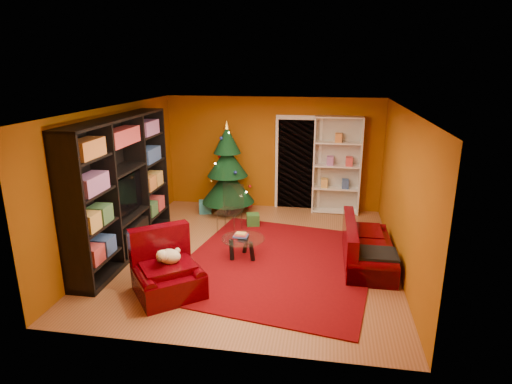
% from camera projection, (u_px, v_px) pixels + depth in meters
% --- Properties ---
extents(floor, '(5.00, 5.50, 0.05)m').
position_uv_depth(floor, '(252.00, 255.00, 7.76)').
color(floor, brown).
rests_on(floor, ground).
extents(ceiling, '(5.00, 5.50, 0.05)m').
position_uv_depth(ceiling, '(252.00, 107.00, 7.00)').
color(ceiling, silver).
rests_on(ceiling, wall_back).
extents(wall_back, '(5.00, 0.05, 2.60)m').
position_uv_depth(wall_back, '(273.00, 153.00, 10.00)').
color(wall_back, '#95510C').
rests_on(wall_back, ground).
extents(wall_left, '(0.05, 5.50, 2.60)m').
position_uv_depth(wall_left, '(116.00, 179.00, 7.78)').
color(wall_left, '#95510C').
rests_on(wall_left, ground).
extents(wall_right, '(0.05, 5.50, 2.60)m').
position_uv_depth(wall_right, '(404.00, 192.00, 6.98)').
color(wall_right, '#95510C').
rests_on(wall_right, ground).
extents(doorway, '(1.06, 0.60, 2.16)m').
position_uv_depth(doorway, '(298.00, 165.00, 9.94)').
color(doorway, black).
rests_on(doorway, floor).
extents(rug, '(3.67, 4.10, 0.02)m').
position_uv_depth(rug, '(277.00, 263.00, 7.38)').
color(rug, '#670509').
rests_on(rug, floor).
extents(media_unit, '(0.52, 3.19, 2.45)m').
position_uv_depth(media_unit, '(122.00, 188.00, 7.49)').
color(media_unit, black).
rests_on(media_unit, floor).
extents(christmas_tree, '(1.31, 1.31, 2.15)m').
position_uv_depth(christmas_tree, '(228.00, 169.00, 9.64)').
color(christmas_tree, black).
rests_on(christmas_tree, floor).
extents(gift_box_teal, '(0.35, 0.35, 0.28)m').
position_uv_depth(gift_box_teal, '(205.00, 207.00, 9.87)').
color(gift_box_teal, teal).
rests_on(gift_box_teal, floor).
extents(gift_box_green, '(0.32, 0.32, 0.26)m').
position_uv_depth(gift_box_green, '(253.00, 220.00, 9.06)').
color(gift_box_green, '#255F25').
rests_on(gift_box_green, floor).
extents(gift_box_red, '(0.26, 0.26, 0.22)m').
position_uv_depth(gift_box_red, '(246.00, 203.00, 10.26)').
color(gift_box_red, maroon).
rests_on(gift_box_red, floor).
extents(white_bookshelf, '(1.05, 0.39, 2.27)m').
position_uv_depth(white_bookshelf, '(337.00, 166.00, 9.63)').
color(white_bookshelf, white).
rests_on(white_bookshelf, floor).
extents(armchair, '(1.40, 1.40, 0.78)m').
position_uv_depth(armchair, '(168.00, 270.00, 6.28)').
color(armchair, '#3C0007').
rests_on(armchair, rug).
extents(dog, '(0.50, 0.48, 0.25)m').
position_uv_depth(dog, '(169.00, 256.00, 6.29)').
color(dog, beige).
rests_on(dog, armchair).
extents(sofa, '(0.80, 1.77, 0.76)m').
position_uv_depth(sofa, '(369.00, 243.00, 7.26)').
color(sofa, '#3C0007').
rests_on(sofa, rug).
extents(coffee_table, '(0.79, 0.79, 0.48)m').
position_uv_depth(coffee_table, '(243.00, 248.00, 7.51)').
color(coffee_table, gray).
rests_on(coffee_table, rug).
extents(acrylic_chair, '(0.54, 0.58, 0.88)m').
position_uv_depth(acrylic_chair, '(229.00, 211.00, 8.64)').
color(acrylic_chair, '#66605B').
rests_on(acrylic_chair, rug).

